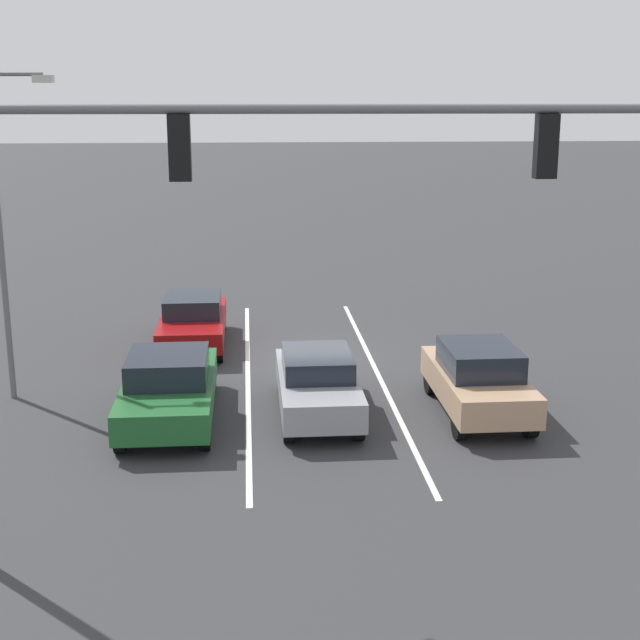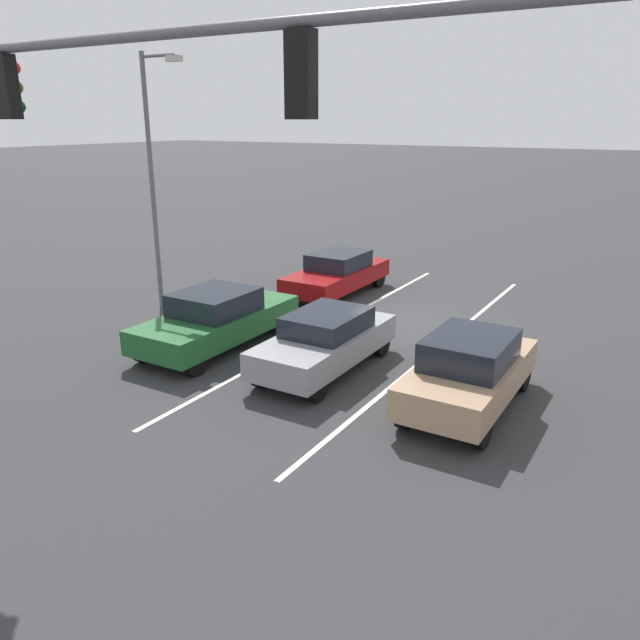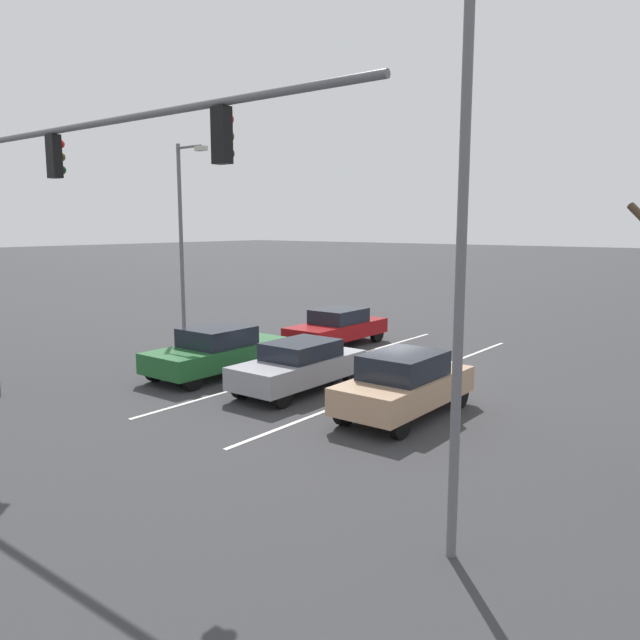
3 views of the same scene
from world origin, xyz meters
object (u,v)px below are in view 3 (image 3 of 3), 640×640
object	(u,v)px
car_tan_leftlane_front	(405,384)
street_lamp_right_shoulder	(184,235)
car_maroon_rightlane_second	(337,327)
street_lamp_left_shoulder	(449,174)
car_darkgreen_rightlane_front	(219,351)
traffic_signal_gantry	(59,196)
car_gray_midlane_front	(299,365)

from	to	relation	value
car_tan_leftlane_front	street_lamp_right_shoulder	distance (m)	11.21
car_maroon_rightlane_second	street_lamp_left_shoulder	bearing A→B (deg)	131.76
car_darkgreen_rightlane_front	traffic_signal_gantry	xyz separation A→B (m)	(-0.89, 5.53, 4.55)
car_gray_midlane_front	car_maroon_rightlane_second	distance (m)	6.71
car_gray_midlane_front	car_darkgreen_rightlane_front	size ratio (longest dim) A/B	0.89
car_gray_midlane_front	car_tan_leftlane_front	distance (m)	3.57
car_maroon_rightlane_second	traffic_signal_gantry	size ratio (longest dim) A/B	0.36
car_tan_leftlane_front	street_lamp_left_shoulder	world-z (taller)	street_lamp_left_shoulder
traffic_signal_gantry	car_gray_midlane_front	bearing A→B (deg)	-112.97
car_darkgreen_rightlane_front	car_tan_leftlane_front	distance (m)	6.82
car_tan_leftlane_front	traffic_signal_gantry	xyz separation A→B (m)	(5.92, 5.32, 4.49)
traffic_signal_gantry	car_darkgreen_rightlane_front	bearing A→B (deg)	-80.84
car_gray_midlane_front	traffic_signal_gantry	size ratio (longest dim) A/B	0.34
car_maroon_rightlane_second	street_lamp_right_shoulder	world-z (taller)	street_lamp_right_shoulder
car_maroon_rightlane_second	car_gray_midlane_front	bearing A→B (deg)	117.18
street_lamp_left_shoulder	car_gray_midlane_front	bearing A→B (deg)	-37.51
car_gray_midlane_front	street_lamp_right_shoulder	world-z (taller)	street_lamp_right_shoulder
street_lamp_left_shoulder	traffic_signal_gantry	bearing A→B (deg)	0.30
street_lamp_right_shoulder	car_darkgreen_rightlane_front	bearing A→B (deg)	153.84
street_lamp_left_shoulder	car_darkgreen_rightlane_front	bearing A→B (deg)	-27.65
car_maroon_rightlane_second	street_lamp_right_shoulder	size ratio (longest dim) A/B	0.60
car_maroon_rightlane_second	traffic_signal_gantry	distance (m)	12.44
car_darkgreen_rightlane_front	car_tan_leftlane_front	size ratio (longest dim) A/B	1.15
car_tan_leftlane_front	car_maroon_rightlane_second	bearing A→B (deg)	-43.23
car_gray_midlane_front	traffic_signal_gantry	xyz separation A→B (m)	(2.36, 5.58, 4.57)
street_lamp_right_shoulder	car_maroon_rightlane_second	bearing A→B (deg)	-132.23
car_gray_midlane_front	car_maroon_rightlane_second	world-z (taller)	car_maroon_rightlane_second
car_tan_leftlane_front	car_darkgreen_rightlane_front	bearing A→B (deg)	-1.73
car_tan_leftlane_front	street_lamp_right_shoulder	world-z (taller)	street_lamp_right_shoulder
car_darkgreen_rightlane_front	traffic_signal_gantry	bearing A→B (deg)	99.16
car_darkgreen_rightlane_front	car_maroon_rightlane_second	xyz separation A→B (m)	(-0.19, -6.02, -0.01)
car_maroon_rightlane_second	traffic_signal_gantry	world-z (taller)	traffic_signal_gantry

